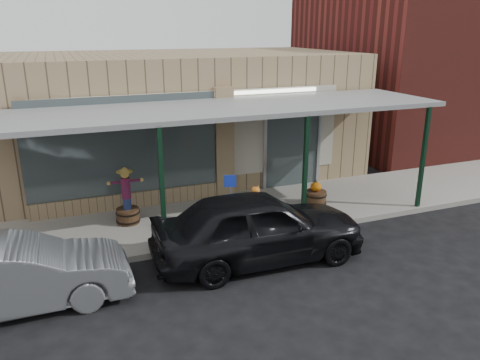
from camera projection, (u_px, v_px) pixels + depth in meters
name	position (u px, v px, depth m)	size (l,w,h in m)	color
ground	(275.00, 284.00, 9.59)	(120.00, 120.00, 0.00)	black
sidewalk	(219.00, 217.00, 12.76)	(40.00, 3.20, 0.15)	gray
storefront	(175.00, 116.00, 16.17)	(12.00, 6.25, 4.20)	#957B5B
awning	(217.00, 111.00, 11.81)	(12.00, 3.00, 3.04)	gray
block_buildings_near	(219.00, 63.00, 17.26)	(61.00, 8.00, 8.00)	maroon
barrel_scarecrow	(127.00, 204.00, 12.07)	(0.92, 0.69, 1.52)	#4B2E1E
barrel_pumpkin	(316.00, 196.00, 13.41)	(0.69, 0.69, 0.72)	#4B2E1E
handicap_sign	(230.00, 195.00, 11.49)	(0.29, 0.11, 1.45)	gray
parked_sedan	(258.00, 227.00, 10.35)	(4.78, 2.04, 1.61)	black
car_grey	(17.00, 275.00, 8.59)	(1.42, 4.06, 1.34)	slate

